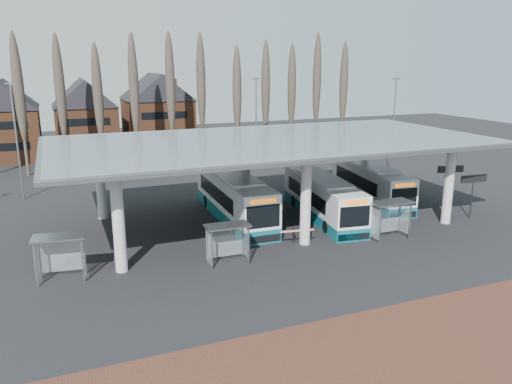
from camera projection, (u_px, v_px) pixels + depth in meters
name	position (u px, v px, depth m)	size (l,w,h in m)	color
ground	(323.00, 257.00, 31.30)	(140.00, 140.00, 0.00)	black
brick_strip	(467.00, 358.00, 20.54)	(70.00, 10.00, 0.03)	#502C20
station_canopy	(272.00, 148.00, 37.04)	(32.00, 16.00, 6.34)	silver
poplar_row	(187.00, 89.00, 58.68)	(45.10, 1.10, 14.50)	#473D33
townhouse_row	(45.00, 110.00, 63.54)	(36.80, 10.30, 12.25)	brown
lamp_post_a	(17.00, 140.00, 43.14)	(0.80, 0.16, 10.17)	slate
lamp_post_b	(256.00, 122.00, 55.45)	(0.80, 0.16, 10.17)	slate
lamp_post_c	(393.00, 123.00, 55.16)	(0.80, 0.16, 10.17)	slate
bus_1	(234.00, 197.00, 38.81)	(3.09, 12.73, 3.52)	white
bus_2	(322.00, 198.00, 39.04)	(4.00, 11.86, 3.23)	white
bus_3	(370.00, 183.00, 43.87)	(4.08, 11.75, 3.20)	white
shelter_0	(60.00, 247.00, 27.61)	(2.97, 1.78, 2.60)	gray
shelter_1	(227.00, 235.00, 29.89)	(2.70, 1.40, 2.47)	gray
shelter_2	(389.00, 211.00, 34.04)	(2.91, 1.47, 2.69)	gray
info_sign_0	(474.00, 182.00, 38.40)	(2.32, 0.30, 3.45)	black
info_sign_1	(450.00, 172.00, 41.70)	(2.32, 0.55, 3.48)	black
barrier	(296.00, 232.00, 33.20)	(2.31, 0.81, 1.16)	black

